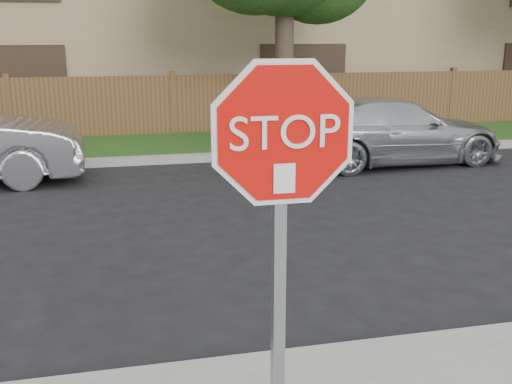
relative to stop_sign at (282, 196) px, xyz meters
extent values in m
plane|color=black|center=(0.62, 1.48, -1.83)|extent=(90.00, 90.00, 0.00)
cube|color=gray|center=(0.62, 9.63, -1.75)|extent=(70.00, 0.30, 0.15)
cube|color=#1E4714|center=(0.62, 11.28, -1.77)|extent=(70.00, 3.00, 0.12)
cube|color=brown|center=(0.62, 12.88, -1.03)|extent=(70.00, 0.12, 1.60)
cube|color=#9A875F|center=(0.62, 18.48, 1.17)|extent=(34.00, 8.00, 6.00)
cylinder|color=#382B21|center=(3.12, 11.18, 0.13)|extent=(0.44, 0.44, 3.92)
cube|color=gray|center=(0.00, 0.05, -0.58)|extent=(0.06, 0.06, 2.30)
cylinder|color=white|center=(0.00, -0.02, 0.32)|extent=(1.01, 0.02, 1.01)
cylinder|color=red|center=(0.00, -0.03, 0.32)|extent=(0.93, 0.02, 0.93)
cube|color=white|center=(0.00, -0.05, 0.10)|extent=(0.11, 0.00, 0.15)
imported|color=#B4B8BC|center=(4.73, 8.55, -1.15)|extent=(4.81, 2.21, 1.36)
camera|label=1|loc=(-0.78, -2.80, 0.79)|focal=42.00mm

